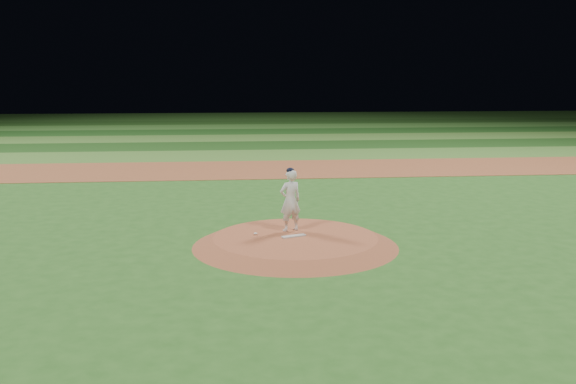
{
  "coord_description": "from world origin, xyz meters",
  "views": [
    {
      "loc": [
        -1.81,
        -16.52,
        4.54
      ],
      "look_at": [
        0.0,
        2.0,
        1.1
      ],
      "focal_mm": 40.0,
      "sensor_mm": 36.0,
      "label": 1
    }
  ],
  "objects_px": {
    "pitcher_on_mound": "(290,200)",
    "rosin_bag": "(255,234)",
    "pitchers_mound": "(295,241)",
    "pitching_rubber": "(294,236)"
  },
  "relations": [
    {
      "from": "pitcher_on_mound",
      "to": "rosin_bag",
      "type": "bearing_deg",
      "value": -160.85
    },
    {
      "from": "rosin_bag",
      "to": "pitchers_mound",
      "type": "bearing_deg",
      "value": -17.76
    },
    {
      "from": "pitching_rubber",
      "to": "pitcher_on_mound",
      "type": "relative_size",
      "value": 0.38
    },
    {
      "from": "pitchers_mound",
      "to": "pitching_rubber",
      "type": "bearing_deg",
      "value": 156.82
    },
    {
      "from": "pitching_rubber",
      "to": "rosin_bag",
      "type": "distance_m",
      "value": 1.06
    },
    {
      "from": "pitching_rubber",
      "to": "rosin_bag",
      "type": "height_order",
      "value": "rosin_bag"
    },
    {
      "from": "rosin_bag",
      "to": "pitcher_on_mound",
      "type": "height_order",
      "value": "pitcher_on_mound"
    },
    {
      "from": "rosin_bag",
      "to": "pitcher_on_mound",
      "type": "xyz_separation_m",
      "value": [
        0.98,
        0.34,
        0.84
      ]
    },
    {
      "from": "pitching_rubber",
      "to": "pitcher_on_mound",
      "type": "xyz_separation_m",
      "value": [
        -0.03,
        0.66,
        0.85
      ]
    },
    {
      "from": "rosin_bag",
      "to": "pitching_rubber",
      "type": "bearing_deg",
      "value": -17.55
    }
  ]
}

